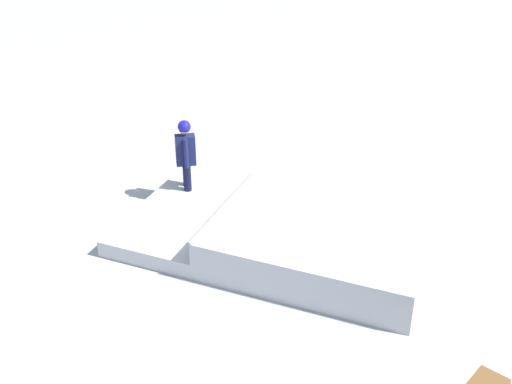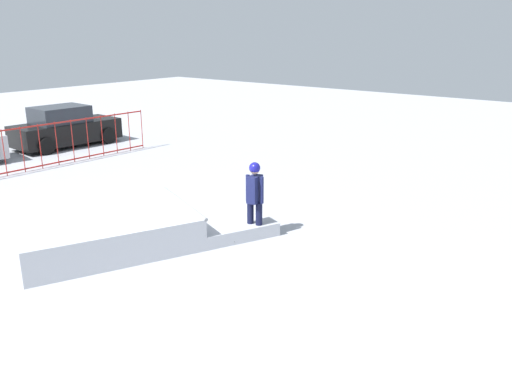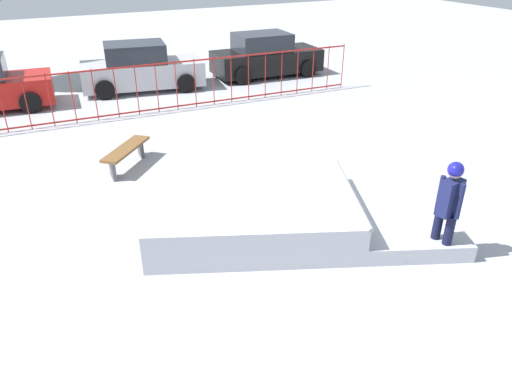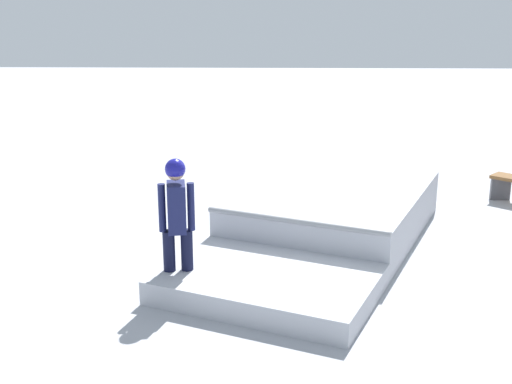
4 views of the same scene
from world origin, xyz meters
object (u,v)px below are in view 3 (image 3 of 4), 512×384
object	(u,v)px
park_bench	(126,153)
skate_ramp	(278,213)
parked_car_black	(266,57)
skater	(449,203)
skateboard	(415,250)
parked_car_silver	(141,69)

from	to	relation	value
park_bench	skate_ramp	bearing A→B (deg)	-64.46
parked_car_black	skate_ramp	bearing A→B (deg)	-113.81
skate_ramp	skater	size ratio (longest dim) A/B	3.47
skateboard	park_bench	world-z (taller)	park_bench
parked_car_black	parked_car_silver	bearing A→B (deg)	179.93
skate_ramp	park_bench	world-z (taller)	skate_ramp
parked_car_silver	parked_car_black	bearing A→B (deg)	6.42
skate_ramp	parked_car_silver	world-z (taller)	parked_car_silver
skateboard	park_bench	size ratio (longest dim) A/B	0.56
skater	park_bench	size ratio (longest dim) A/B	1.18
skater	park_bench	xyz separation A→B (m)	(-3.86, 5.88, -0.65)
skateboard	parked_car_black	bearing A→B (deg)	-119.20
skate_ramp	parked_car_silver	bearing A→B (deg)	111.94
skate_ramp	skater	world-z (taller)	skater
skateboard	park_bench	bearing A→B (deg)	-71.94
skater	parked_car_silver	size ratio (longest dim) A/B	0.40
park_bench	parked_car_silver	world-z (taller)	parked_car_silver
skateboard	parked_car_black	distance (m)	12.23
skate_ramp	park_bench	bearing A→B (deg)	138.17
skateboard	park_bench	xyz separation A→B (m)	(-3.54, 5.67, 0.28)
skate_ramp	skater	xyz separation A→B (m)	(1.99, -1.98, 0.69)
skate_ramp	park_bench	size ratio (longest dim) A/B	4.10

